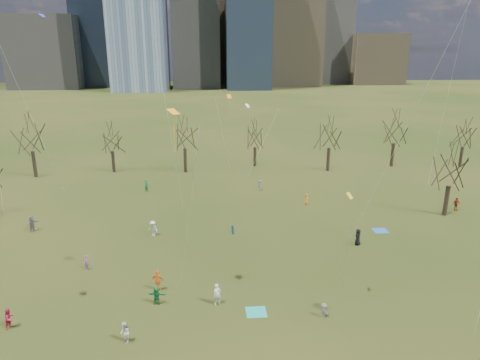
{
  "coord_description": "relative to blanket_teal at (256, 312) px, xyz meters",
  "views": [
    {
      "loc": [
        -3.19,
        -29.5,
        19.78
      ],
      "look_at": [
        0.0,
        12.0,
        7.0
      ],
      "focal_mm": 32.0,
      "sensor_mm": 36.0,
      "label": 1
    }
  ],
  "objects": [
    {
      "name": "ground",
      "position": [
        -0.3,
        0.67,
        -0.01
      ],
      "size": [
        500.0,
        500.0,
        0.0
      ],
      "primitive_type": "plane",
      "color": "black",
      "rests_on": "ground"
    },
    {
      "name": "downtown_skyline",
      "position": [
        -2.73,
        211.32,
        38.99
      ],
      "size": [
        212.5,
        78.0,
        118.0
      ],
      "color": "slate",
      "rests_on": "ground"
    },
    {
      "name": "bare_tree_row",
      "position": [
        -0.38,
        37.9,
        6.1
      ],
      "size": [
        113.04,
        29.8,
        9.5
      ],
      "color": "black",
      "rests_on": "ground"
    },
    {
      "name": "blanket_teal",
      "position": [
        0.0,
        0.0,
        0.0
      ],
      "size": [
        1.6,
        1.5,
        0.03
      ],
      "primitive_type": "cube",
      "color": "teal",
      "rests_on": "ground"
    },
    {
      "name": "blanket_navy",
      "position": [
        15.85,
        14.54,
        0.0
      ],
      "size": [
        1.6,
        1.5,
        0.03
      ],
      "primitive_type": "cube",
      "color": "#225AA1",
      "rests_on": "ground"
    },
    {
      "name": "person_1",
      "position": [
        -3.01,
        1.33,
        0.9
      ],
      "size": [
        0.79,
        0.69,
        1.82
      ],
      "primitive_type": "imported",
      "rotation": [
        0.0,
        0.0,
        0.48
      ],
      "color": "silver",
      "rests_on": "ground"
    },
    {
      "name": "person_2",
      "position": [
        -18.35,
        -0.54,
        0.79
      ],
      "size": [
        0.85,
        0.95,
        1.6
      ],
      "primitive_type": "imported",
      "rotation": [
        0.0,
        0.0,
        1.19
      ],
      "color": "#AE1838",
      "rests_on": "ground"
    },
    {
      "name": "person_3",
      "position": [
        5.11,
        -1.02,
        0.58
      ],
      "size": [
        0.8,
        0.88,
        1.19
      ],
      "primitive_type": "imported",
      "rotation": [
        0.0,
        0.0,
        2.19
      ],
      "color": "slate",
      "rests_on": "ground"
    },
    {
      "name": "person_4",
      "position": [
        -7.98,
        3.84,
        0.92
      ],
      "size": [
        1.18,
        0.72,
        1.87
      ],
      "primitive_type": "imported",
      "rotation": [
        0.0,
        0.0,
        2.89
      ],
      "color": "orange",
      "rests_on": "ground"
    },
    {
      "name": "person_5",
      "position": [
        -7.88,
        1.76,
        0.77
      ],
      "size": [
        1.51,
        0.72,
        1.57
      ],
      "primitive_type": "imported",
      "rotation": [
        0.0,
        0.0,
        2.96
      ],
      "color": "#186F38",
      "rests_on": "ground"
    },
    {
      "name": "person_6",
      "position": [
        12.02,
        11.21,
        0.88
      ],
      "size": [
        0.94,
        1.04,
        1.78
      ],
      "primitive_type": "imported",
      "rotation": [
        0.0,
        0.0,
        4.15
      ],
      "color": "black",
      "rests_on": "ground"
    },
    {
      "name": "person_7",
      "position": [
        -15.05,
        7.97,
        0.71
      ],
      "size": [
        0.45,
        0.59,
        1.44
      ],
      "primitive_type": "imported",
      "rotation": [
        0.0,
        0.0,
        4.92
      ],
      "color": "#944A90",
      "rests_on": "ground"
    },
    {
      "name": "person_8",
      "position": [
        -0.99,
        14.91,
        0.52
      ],
      "size": [
        0.51,
        0.6,
        1.07
      ],
      "primitive_type": "imported",
      "rotation": [
        0.0,
        0.0,
        4.94
      ],
      "color": "#2658A6",
      "rests_on": "ground"
    },
    {
      "name": "person_9",
      "position": [
        -9.74,
        15.16,
        0.87
      ],
      "size": [
        1.31,
        1.12,
        1.76
      ],
      "primitive_type": "imported",
      "rotation": [
        0.0,
        0.0,
        5.78
      ],
      "color": "silver",
      "rests_on": "ground"
    },
    {
      "name": "person_10",
      "position": [
        27.94,
        20.06,
        0.86
      ],
      "size": [
        1.08,
        0.58,
        1.75
      ],
      "primitive_type": "imported",
      "rotation": [
        0.0,
        0.0,
        0.16
      ],
      "color": "#A62917",
      "rests_on": "ground"
    },
    {
      "name": "person_11",
      "position": [
        -23.51,
        17.52,
        0.87
      ],
      "size": [
        1.25,
        1.7,
        1.78
      ],
      "primitive_type": "imported",
      "rotation": [
        0.0,
        0.0,
        1.07
      ],
      "color": "#5D5D62",
      "rests_on": "ground"
    },
    {
      "name": "person_12",
      "position": [
        9.4,
        23.75,
        0.72
      ],
      "size": [
        0.55,
        0.77,
        1.47
      ],
      "primitive_type": "imported",
      "rotation": [
        0.0,
        0.0,
        1.7
      ],
      "color": "orange",
      "rests_on": "ground"
    },
    {
      "name": "person_13",
      "position": [
        -12.49,
        30.89,
        0.91
      ],
      "size": [
        0.8,
        0.75,
        1.85
      ],
      "primitive_type": "imported",
      "rotation": [
        0.0,
        0.0,
        2.51
      ],
      "color": "#1A783C",
      "rests_on": "ground"
    },
    {
      "name": "person_14",
      "position": [
        -9.58,
        -2.89,
        0.79
      ],
      "size": [
        0.79,
        0.91,
        1.61
      ],
      "primitive_type": "imported",
      "rotation": [
        0.0,
        0.0,
        4.97
      ],
      "color": "silver",
      "rests_on": "ground"
    },
    {
      "name": "person_15",
      "position": [
        3.92,
        29.99,
        0.78
      ],
      "size": [
        0.75,
        1.11,
        1.59
      ],
      "primitive_type": "imported",
      "rotation": [
        0.0,
        0.0,
        1.73
      ],
      "color": "slate",
      "rests_on": "ground"
    },
    {
      "name": "kites_airborne",
      "position": [
        0.98,
        12.89,
        13.17
      ],
      "size": [
        55.55,
        50.45,
        29.01
      ],
      "color": "#FBA715",
      "rests_on": "ground"
    }
  ]
}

